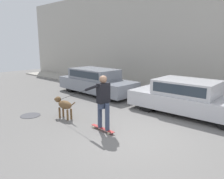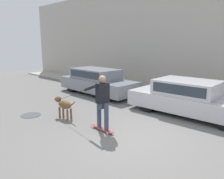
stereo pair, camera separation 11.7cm
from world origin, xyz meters
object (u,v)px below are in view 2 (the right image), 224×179
parked_car_1 (190,99)px  skateboarder (102,100)px  parked_car_0 (97,82)px  dog (64,105)px

parked_car_1 → skateboarder: size_ratio=1.76×
parked_car_1 → parked_car_0: bearing=178.6°
skateboarder → dog: bearing=5.9°
parked_car_1 → dog: size_ratio=4.33×
parked_car_1 → skateboarder: bearing=-111.3°
parked_car_1 → skateboarder: (-1.21, -3.35, 0.37)m
parked_car_0 → dog: parked_car_0 is taller
parked_car_1 → dog: bearing=-133.2°
parked_car_0 → dog: size_ratio=4.26×
dog → parked_car_0: bearing=-64.2°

